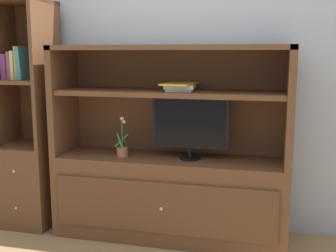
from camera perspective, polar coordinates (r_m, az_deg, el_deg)
painted_rear_wall at (r=3.43m, az=1.62°, el=9.71°), size 6.00×0.10×2.80m
media_console at (r=3.24m, az=0.24°, el=-6.93°), size 1.76×0.49×1.46m
tv_monitor at (r=3.10m, az=3.01°, el=0.07°), size 0.57×0.16×0.46m
potted_plant at (r=3.23m, az=-6.18°, el=-3.08°), size 0.10×0.10×0.31m
magazine_stack at (r=3.08m, az=1.65°, el=5.36°), size 0.24×0.35×0.06m
bookshelf_tall at (r=3.67m, az=-18.22°, el=-3.38°), size 0.43×0.46×1.82m
upright_book_row at (r=3.61m, az=-19.81°, el=7.82°), size 0.18×0.17×0.26m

